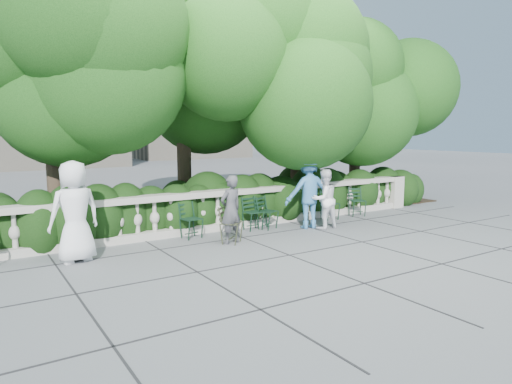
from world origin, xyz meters
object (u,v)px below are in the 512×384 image
person_woman_grey (231,209)px  person_older_blue (308,191)px  person_casual_man (324,199)px  chair_weathered (238,244)px  chair_d (272,230)px  chair_f (333,220)px  chair_b (195,239)px  chair_e (359,217)px  person_businessman (75,212)px  chair_c (256,231)px

person_woman_grey → person_older_blue: size_ratio=0.79×
person_casual_man → person_older_blue: person_older_blue is taller
chair_weathered → person_woman_grey: 0.76m
person_casual_man → chair_d: bearing=-25.0°
chair_f → person_woman_grey: size_ratio=0.56×
person_older_blue → chair_b: bearing=3.8°
chair_e → person_casual_man: size_ratio=0.56×
person_woman_grey → chair_e: bearing=177.4°
chair_e → chair_weathered: same height
chair_e → chair_b: bearing=-158.7°
person_older_blue → person_businessman: bearing=11.9°
chair_weathered → chair_e: bearing=-31.6°
chair_b → person_woman_grey: bearing=-64.9°
chair_c → chair_e: (3.48, -0.01, 0.00)m
chair_b → chair_weathered: bearing=-64.6°
chair_b → person_businessman: bearing=179.4°
person_older_blue → chair_d: bearing=-7.7°
chair_d → chair_weathered: same height
chair_b → chair_f: same height
chair_f → chair_e: bearing=4.5°
person_businessman → person_casual_man: (5.85, -0.26, -0.20)m
chair_b → chair_d: 2.06m
person_casual_man → chair_f: bearing=-142.7°
person_casual_man → chair_weathered: bearing=5.5°
chair_weathered → person_casual_man: person_casual_man is taller
chair_b → person_older_blue: (2.93, -0.41, 0.95)m
chair_weathered → person_woman_grey: person_woman_grey is taller
chair_e → person_businessman: person_businessman is taller
chair_b → person_businessman: 2.82m
chair_d → chair_e: same height
chair_weathered → person_older_blue: bearing=-31.0°
chair_f → person_older_blue: (-1.20, -0.39, 0.95)m
chair_f → chair_b: bearing=-175.4°
chair_f → person_casual_man: person_casual_man is taller
chair_e → person_casual_man: 2.14m
chair_e → person_older_blue: person_older_blue is taller
person_businessman → chair_b: bearing=179.1°
person_casual_man → person_older_blue: bearing=-41.6°
chair_e → chair_weathered: 4.59m
chair_c → person_businessman: bearing=-177.1°
chair_e → person_older_blue: (-2.19, -0.38, 0.95)m
chair_c → chair_d: (0.42, -0.08, 0.00)m
chair_weathered → person_older_blue: person_older_blue is taller
person_woman_grey → chair_weathered: bearing=115.3°
chair_e → chair_weathered: (-4.51, -0.83, 0.00)m
chair_c → chair_d: bearing=-12.9°
person_woman_grey → person_casual_man: 2.71m
person_businessman → person_casual_man: person_businessman is taller
person_woman_grey → person_older_blue: person_older_blue is taller
chair_c → person_businessman: 4.38m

